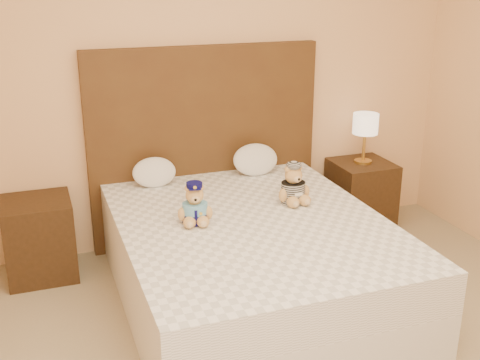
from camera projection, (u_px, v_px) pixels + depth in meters
name	position (u px, v px, depth m)	size (l,w,h in m)	color
room_walls	(315.00, 19.00, 2.62)	(4.04, 4.52, 2.72)	#EDB881
bed	(252.00, 261.00, 3.79)	(1.60, 2.00, 0.55)	white
headboard	(205.00, 146.00, 4.53)	(1.75, 0.08, 1.50)	#4C3217
nightstand_left	(40.00, 238.00, 4.10)	(0.45, 0.45, 0.55)	#382212
nightstand_right	(361.00, 195.00, 4.90)	(0.45, 0.45, 0.55)	#382212
lamp	(365.00, 126.00, 4.71)	(0.20, 0.20, 0.40)	gold
teddy_police	(195.00, 203.00, 3.63)	(0.22, 0.21, 0.26)	#BE844A
teddy_prisoner	(293.00, 184.00, 3.94)	(0.24, 0.23, 0.26)	#BE844A
pillow_left	(154.00, 171.00, 4.26)	(0.31, 0.20, 0.22)	white
pillow_right	(255.00, 158.00, 4.50)	(0.35, 0.23, 0.25)	white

